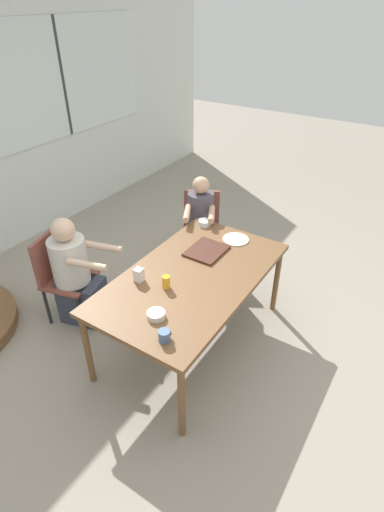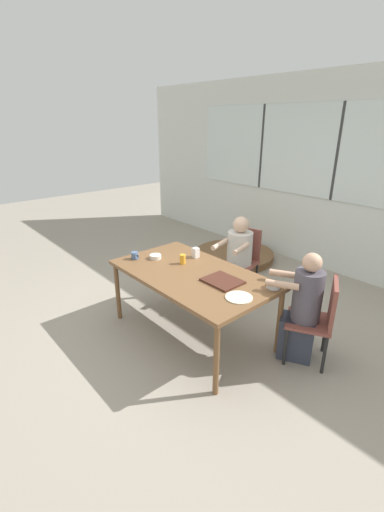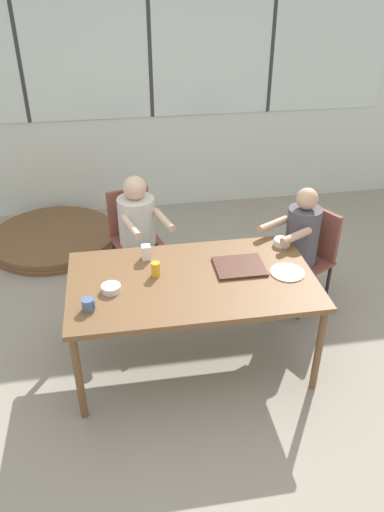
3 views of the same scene
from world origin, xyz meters
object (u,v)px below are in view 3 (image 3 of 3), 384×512
Objects in this scene: bowl_white_shallow at (282,242)px; folded_table_stack at (53,238)px; chair_for_woman_green_shirt at (311,249)px; juice_glass at (156,269)px; chair_for_man_blue_shirt at (133,228)px; milk_carton_small at (146,252)px; bowl_cereal at (111,288)px; coffee_mug at (88,304)px; person_woman_green_shirt at (297,256)px; person_man_blue_shirt at (139,240)px.

folded_table_stack is at bearing 139.86° from bowl_white_shallow.
chair_for_woman_green_shirt is 8.18× the size of juice_glass.
chair_for_man_blue_shirt is (-1.45, 0.61, 0.00)m from chair_for_woman_green_shirt.
milk_carton_small is (0.06, -0.90, 0.28)m from chair_for_man_blue_shirt.
bowl_cereal is 0.10× the size of folded_table_stack.
folded_table_stack is at bearing 106.85° from bowl_cereal.
coffee_mug is at bearing -77.97° from folded_table_stack.
person_woman_green_shirt is 1.83m from coffee_mug.
person_man_blue_shirt reaches higher than chair_for_man_blue_shirt.
person_woman_green_shirt reaches higher than juice_glass.
bowl_white_shallow is (-0.21, -0.18, 0.25)m from person_woman_green_shirt.
person_woman_green_shirt reaches higher than person_man_blue_shirt.
juice_glass is 0.08× the size of folded_table_stack.
juice_glass is (0.45, 0.31, 0.01)m from coffee_mug.
juice_glass is 1.02m from bowl_white_shallow.
milk_carton_small is at bearing -178.02° from bowl_white_shallow.
chair_for_woman_green_shirt reaches higher than juice_glass.
chair_for_woman_green_shirt is 6.88× the size of bowl_white_shallow.
chair_for_woman_green_shirt is 1.00× the size of chair_for_man_blue_shirt.
chair_for_woman_green_shirt is 0.16m from person_woman_green_shirt.
juice_glass reaches higher than bowl_cereal.
person_woman_green_shirt is at bearing 39.78° from bowl_white_shallow.
milk_carton_small is at bearing 71.44° from person_woman_green_shirt.
folded_table_stack is at bearing 27.73° from person_woman_green_shirt.
bowl_cereal is (-0.26, -0.36, -0.03)m from milk_carton_small.
chair_for_man_blue_shirt is 6.56× the size of bowl_cereal.
person_man_blue_shirt is 0.80m from milk_carton_small.
bowl_cereal is (-1.29, -0.40, -0.00)m from bowl_white_shallow.
milk_carton_small is 0.86× the size of bowl_cereal.
chair_for_man_blue_shirt is at bearing 38.77° from chair_for_woman_green_shirt.
juice_glass is at bearing 23.97° from bowl_cereal.
bowl_white_shallow is 0.10× the size of folded_table_stack.
person_man_blue_shirt reaches higher than chair_for_woman_green_shirt.
person_man_blue_shirt is at bearing 43.91° from chair_for_woman_green_shirt.
bowl_cereal is (-0.31, -0.14, -0.03)m from juice_glass.
juice_glass is 2.19m from folded_table_stack.
juice_glass is at bearing 82.75° from chair_for_woman_green_shirt.
juice_glass is (-1.20, -0.44, 0.28)m from person_woman_green_shirt.
milk_carton_small is at bearing 53.19° from coffee_mug.
bowl_white_shallow is at bearing 130.08° from person_man_blue_shirt.
folded_table_stack is at bearing 30.86° from chair_for_woman_green_shirt.
person_woman_green_shirt is 8.45× the size of bowl_cereal.
bowl_white_shallow is at bearing 14.89° from juice_glass.
milk_carton_small is 1.03m from bowl_white_shallow.
chair_for_woman_green_shirt reaches higher than bowl_cereal.
chair_for_man_blue_shirt reaches higher than juice_glass.
juice_glass is at bearing 77.52° from person_man_blue_shirt.
bowl_white_shallow is (1.03, 0.04, -0.03)m from milk_carton_small.
person_man_blue_shirt is (0.05, -0.16, -0.03)m from chair_for_man_blue_shirt.
person_man_blue_shirt reaches higher than juice_glass.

